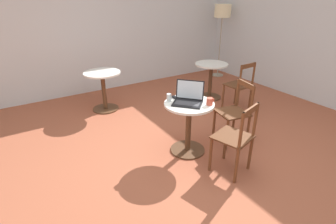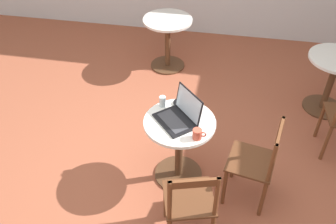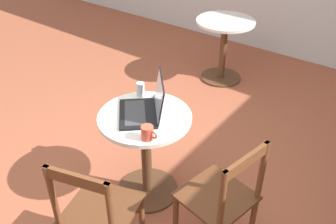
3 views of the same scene
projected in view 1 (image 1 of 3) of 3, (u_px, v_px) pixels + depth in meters
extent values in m
plane|color=#9E5138|center=(191.00, 160.00, 3.42)|extent=(16.00, 16.00, 0.00)
cube|color=silver|center=(98.00, 26.00, 5.32)|extent=(9.40, 0.06, 2.70)
cylinder|color=#51331E|center=(188.00, 150.00, 3.62)|extent=(0.47, 0.47, 0.02)
cylinder|color=#51331E|center=(188.00, 128.00, 3.48)|extent=(0.07, 0.07, 0.66)
cylinder|color=silver|center=(189.00, 104.00, 3.33)|extent=(0.64, 0.64, 0.03)
cylinder|color=#51331E|center=(209.00, 97.00, 5.42)|extent=(0.47, 0.47, 0.02)
cylinder|color=#51331E|center=(210.00, 81.00, 5.27)|extent=(0.07, 0.07, 0.66)
cylinder|color=silver|center=(212.00, 64.00, 5.13)|extent=(0.64, 0.64, 0.03)
cylinder|color=#51331E|center=(106.00, 109.00, 4.88)|extent=(0.47, 0.47, 0.02)
cylinder|color=#51331E|center=(104.00, 91.00, 4.73)|extent=(0.07, 0.07, 0.66)
cylinder|color=silver|center=(102.00, 73.00, 4.59)|extent=(0.64, 0.64, 0.03)
cylinder|color=brown|center=(227.00, 135.00, 3.55)|extent=(0.04, 0.04, 0.45)
cylinder|color=brown|center=(214.00, 124.00, 3.84)|extent=(0.04, 0.04, 0.45)
cylinder|color=brown|center=(248.00, 131.00, 3.66)|extent=(0.04, 0.04, 0.45)
cylinder|color=brown|center=(234.00, 120.00, 3.95)|extent=(0.04, 0.04, 0.45)
cube|color=#562F1A|center=(232.00, 112.00, 3.65)|extent=(0.46, 0.46, 0.02)
cylinder|color=brown|center=(252.00, 101.00, 3.47)|extent=(0.04, 0.04, 0.42)
cylinder|color=brown|center=(237.00, 92.00, 3.76)|extent=(0.04, 0.04, 0.42)
cube|color=brown|center=(246.00, 84.00, 3.54)|extent=(0.10, 0.37, 0.07)
cylinder|color=brown|center=(211.00, 155.00, 3.13)|extent=(0.04, 0.04, 0.45)
cylinder|color=brown|center=(225.00, 143.00, 3.36)|extent=(0.04, 0.04, 0.45)
cylinder|color=brown|center=(236.00, 166.00, 2.92)|extent=(0.04, 0.04, 0.45)
cylinder|color=brown|center=(250.00, 153.00, 3.16)|extent=(0.04, 0.04, 0.45)
cube|color=#562F1A|center=(233.00, 137.00, 3.04)|extent=(0.49, 0.49, 0.02)
cylinder|color=brown|center=(241.00, 131.00, 2.73)|extent=(0.04, 0.04, 0.42)
cylinder|color=brown|center=(256.00, 120.00, 2.96)|extent=(0.04, 0.04, 0.42)
cube|color=brown|center=(251.00, 110.00, 2.78)|extent=(0.37, 0.13, 0.07)
cylinder|color=brown|center=(223.00, 96.00, 4.84)|extent=(0.04, 0.04, 0.45)
cylinder|color=brown|center=(236.00, 93.00, 5.02)|extent=(0.04, 0.04, 0.45)
cylinder|color=brown|center=(237.00, 102.00, 4.59)|extent=(0.04, 0.04, 0.45)
cylinder|color=brown|center=(250.00, 98.00, 4.77)|extent=(0.04, 0.04, 0.45)
cube|color=#562F1A|center=(238.00, 85.00, 4.71)|extent=(0.41, 0.41, 0.02)
cylinder|color=brown|center=(240.00, 77.00, 4.40)|extent=(0.04, 0.04, 0.42)
cylinder|color=brown|center=(254.00, 74.00, 4.58)|extent=(0.04, 0.04, 0.42)
cube|color=brown|center=(248.00, 66.00, 4.41)|extent=(0.37, 0.04, 0.07)
cylinder|color=#9E937F|center=(217.00, 75.00, 6.82)|extent=(0.29, 0.29, 0.02)
cylinder|color=#9E937F|center=(220.00, 47.00, 6.52)|extent=(0.02, 0.02, 1.43)
cylinder|color=beige|center=(223.00, 11.00, 6.16)|extent=(0.39, 0.39, 0.29)
cube|color=black|center=(187.00, 104.00, 3.29)|extent=(0.43, 0.43, 0.02)
cube|color=#38383D|center=(187.00, 103.00, 3.26)|extent=(0.31, 0.32, 0.00)
cube|color=black|center=(190.00, 90.00, 3.36)|extent=(0.28, 0.30, 0.25)
cube|color=silver|center=(190.00, 90.00, 3.35)|extent=(0.25, 0.27, 0.22)
ellipsoid|color=black|center=(174.00, 97.00, 3.47)|extent=(0.06, 0.10, 0.03)
cylinder|color=#C64C38|center=(210.00, 101.00, 3.25)|extent=(0.08, 0.08, 0.09)
torus|color=#C64C38|center=(213.00, 100.00, 3.27)|extent=(0.05, 0.01, 0.05)
cylinder|color=silver|center=(169.00, 98.00, 3.35)|extent=(0.06, 0.06, 0.10)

